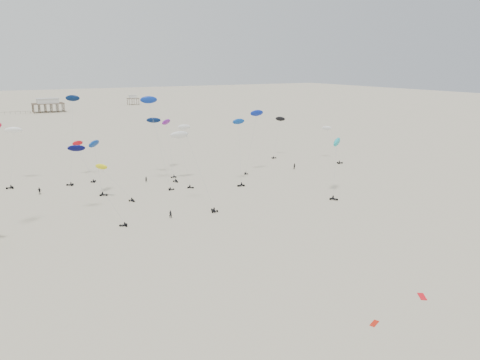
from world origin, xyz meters
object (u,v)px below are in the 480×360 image
rig_0 (158,132)px  rig_4 (96,154)px  pavilion_main (48,106)px  pavilion_small (133,100)px  spectator_0 (171,218)px  rig_9 (87,165)px

rig_0 → rig_4: size_ratio=1.36×
pavilion_main → pavilion_small: size_ratio=2.33×
pavilion_main → spectator_0: 261.23m
pavilion_main → rig_4: bearing=-94.3°
spectator_0 → pavilion_main: bearing=-76.8°
rig_0 → spectator_0: (-11.84, -40.48, -13.63)m
rig_0 → rig_4: bearing=21.2°
pavilion_main → pavilion_small: (70.00, 30.00, -0.74)m
pavilion_main → spectator_0: bearing=-91.7°
pavilion_small → rig_0: bearing=-104.7°
pavilion_main → rig_0: size_ratio=1.03×
spectator_0 → rig_0: bearing=-91.4°
pavilion_small → pavilion_main: bearing=-156.8°
pavilion_main → pavilion_small: 76.16m
pavilion_main → rig_9: size_ratio=0.98×
pavilion_small → spectator_0: bearing=-104.9°
pavilion_small → rig_4: bearing=-108.4°
rig_9 → spectator_0: rig_9 is taller
spectator_0 → pavilion_small: bearing=-90.0°
rig_0 → pavilion_main: bearing=-98.0°
pavilion_main → rig_9: (-22.98, -249.89, 7.61)m
rig_4 → spectator_0: size_ratio=7.06×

